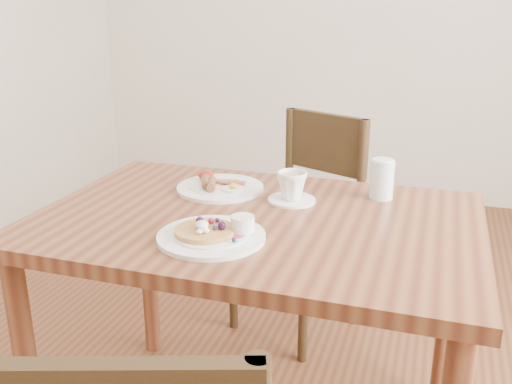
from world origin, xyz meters
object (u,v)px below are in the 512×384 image
(dining_table, at_px, (256,249))
(water_glass, at_px, (382,179))
(teacup_saucer, at_px, (292,188))
(breakfast_plate, at_px, (219,186))
(pancake_plate, at_px, (213,234))
(chair_far, at_px, (304,213))

(dining_table, xyz_separation_m, water_glass, (0.31, 0.26, 0.16))
(dining_table, bearing_deg, teacup_saucer, 67.31)
(breakfast_plate, xyz_separation_m, teacup_saucer, (0.24, -0.03, 0.03))
(teacup_saucer, bearing_deg, pancake_plate, -109.11)
(breakfast_plate, distance_m, teacup_saucer, 0.25)
(teacup_saucer, distance_m, water_glass, 0.27)
(teacup_saucer, xyz_separation_m, water_glass, (0.25, 0.11, 0.02))
(teacup_saucer, height_order, water_glass, water_glass)
(chair_far, xyz_separation_m, teacup_saucer, (0.09, -0.58, 0.30))
(teacup_saucer, bearing_deg, chair_far, 99.16)
(breakfast_plate, bearing_deg, water_glass, 9.24)
(dining_table, xyz_separation_m, chair_far, (-0.03, 0.73, -0.16))
(pancake_plate, xyz_separation_m, breakfast_plate, (-0.13, 0.36, -0.00))
(dining_table, height_order, chair_far, chair_far)
(dining_table, bearing_deg, pancake_plate, -106.06)
(dining_table, relative_size, breakfast_plate, 4.44)
(chair_far, xyz_separation_m, breakfast_plate, (-0.15, -0.55, 0.27))
(pancake_plate, distance_m, teacup_saucer, 0.35)
(pancake_plate, height_order, teacup_saucer, teacup_saucer)
(water_glass, bearing_deg, chair_far, 125.89)
(pancake_plate, distance_m, water_glass, 0.57)
(dining_table, height_order, teacup_saucer, teacup_saucer)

